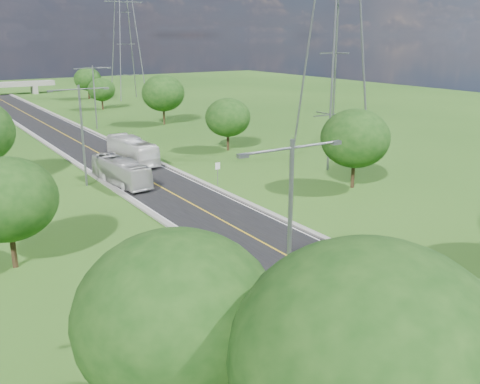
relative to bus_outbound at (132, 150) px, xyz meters
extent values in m
plane|color=#234C15|center=(-1.69, 8.07, -1.53)|extent=(260.00, 260.00, 0.00)
cube|color=black|center=(-1.69, 14.07, -1.50)|extent=(8.00, 150.00, 0.06)
cube|color=gray|center=(-5.94, 14.07, -1.42)|extent=(0.50, 150.00, 0.22)
cube|color=gray|center=(2.56, 14.07, -1.42)|extent=(0.50, 150.00, 0.22)
cylinder|color=slate|center=(3.51, -13.93, -0.33)|extent=(0.08, 0.08, 2.40)
cube|color=white|center=(3.51, -13.96, 0.47)|extent=(0.55, 0.04, 0.70)
cube|color=gray|center=(8.31, 88.07, -0.53)|extent=(1.20, 3.00, 2.00)
cylinder|color=slate|center=(-7.69, -39.93, 3.47)|extent=(0.22, 0.22, 10.00)
cylinder|color=slate|center=(-9.09, -39.93, 8.07)|extent=(2.80, 0.12, 0.12)
cylinder|color=slate|center=(-6.29, -39.93, 8.07)|extent=(2.80, 0.12, 0.12)
cube|color=slate|center=(-10.39, -39.93, 8.02)|extent=(0.50, 0.25, 0.18)
cube|color=slate|center=(-4.99, -39.93, 8.02)|extent=(0.50, 0.25, 0.18)
cylinder|color=slate|center=(-7.69, -6.93, 3.47)|extent=(0.22, 0.22, 10.00)
cylinder|color=slate|center=(-9.09, -6.93, 8.07)|extent=(2.80, 0.12, 0.12)
cylinder|color=slate|center=(-6.29, -6.93, 8.07)|extent=(2.80, 0.12, 0.12)
cube|color=slate|center=(-10.39, -6.93, 8.02)|extent=(0.50, 0.25, 0.18)
cube|color=slate|center=(-4.99, -6.93, 8.02)|extent=(0.50, 0.25, 0.18)
cylinder|color=slate|center=(4.31, 26.07, 3.47)|extent=(0.22, 0.22, 10.00)
cylinder|color=slate|center=(2.91, 26.07, 8.07)|extent=(2.80, 0.12, 0.12)
cylinder|color=slate|center=(5.71, 26.07, 8.07)|extent=(2.80, 0.12, 0.12)
cube|color=slate|center=(1.61, 26.07, 8.02)|extent=(0.50, 0.25, 0.18)
cube|color=slate|center=(7.01, 26.07, 8.02)|extent=(0.50, 0.25, 0.18)
cube|color=slate|center=(24.31, 63.07, 20.31)|extent=(9.00, 0.25, 0.25)
ellipsoid|color=#153B10|center=(-15.69, -43.93, 3.74)|extent=(7.14, 7.14, 6.07)
cylinder|color=black|center=(-17.69, -23.93, -0.18)|extent=(0.36, 0.36, 2.70)
ellipsoid|color=#153B10|center=(-17.69, -23.93, 3.12)|extent=(6.30, 6.30, 5.36)
ellipsoid|color=#153B10|center=(-12.69, -49.93, 4.36)|extent=(7.98, 7.98, 6.78)
cylinder|color=black|center=(14.31, -21.93, -0.09)|extent=(0.36, 0.36, 2.88)
ellipsoid|color=#153B10|center=(14.31, -21.93, 3.43)|extent=(6.72, 6.72, 5.71)
cylinder|color=black|center=(13.31, 0.07, -0.27)|extent=(0.36, 0.36, 2.52)
ellipsoid|color=#153B10|center=(13.31, 0.07, 2.81)|extent=(5.88, 5.88, 5.00)
cylinder|color=black|center=(15.31, 24.07, 0.00)|extent=(0.36, 0.36, 3.06)
ellipsoid|color=#153B10|center=(15.31, 24.07, 3.74)|extent=(7.14, 7.14, 6.07)
cylinder|color=black|center=(12.81, 48.07, -0.36)|extent=(0.36, 0.36, 2.34)
ellipsoid|color=#153B10|center=(12.81, 48.07, 2.50)|extent=(5.46, 5.46, 4.64)
cylinder|color=black|center=(16.31, 68.07, -0.18)|extent=(0.36, 0.36, 2.70)
ellipsoid|color=#153B10|center=(16.31, 68.07, 3.12)|extent=(6.30, 6.30, 5.36)
imported|color=white|center=(0.00, 0.00, 0.00)|extent=(2.48, 10.56, 2.94)
imported|color=beige|center=(-4.57, -8.40, -0.16)|extent=(3.05, 9.60, 2.63)
camera|label=1|loc=(-22.71, -58.86, 13.02)|focal=40.00mm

